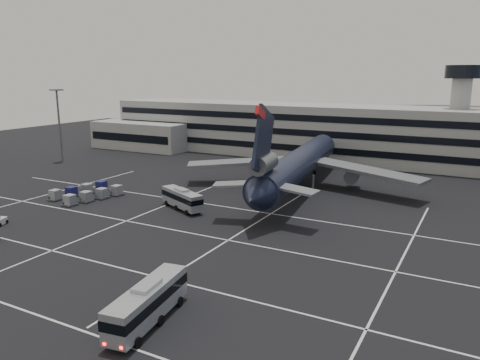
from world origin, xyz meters
name	(u,v)px	position (x,y,z in m)	size (l,w,h in m)	color
ground	(140,235)	(0.00, 0.00, 0.00)	(260.00, 260.00, 0.00)	black
lane_markings	(148,234)	(0.95, 0.72, 0.01)	(90.00, 55.62, 0.01)	silver
terminal	(302,131)	(-2.95, 71.14, 6.93)	(125.00, 26.00, 24.00)	gray
hills	(426,153)	(17.99, 170.00, -12.07)	(352.00, 180.00, 44.00)	#38332B
lightpole_left	(58,115)	(-55.00, 35.00, 11.82)	(2.40, 2.40, 18.28)	slate
trijet_main	(299,164)	(10.34, 34.21, 5.25)	(47.03, 57.64, 18.08)	black
bus_near	(148,301)	(16.26, -18.16, 2.11)	(4.06, 11.17, 3.86)	gray
bus_far	(182,198)	(-2.18, 13.41, 1.91)	(9.95, 6.32, 3.50)	gray
uld_cluster	(87,193)	(-21.71, 11.18, 0.94)	(9.76, 12.99, 1.92)	#2D2D30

